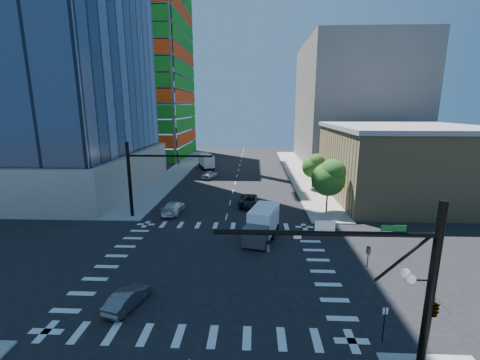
{
  "coord_description": "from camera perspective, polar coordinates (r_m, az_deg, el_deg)",
  "views": [
    {
      "loc": [
        3.31,
        -25.12,
        13.05
      ],
      "look_at": [
        1.84,
        8.0,
        5.55
      ],
      "focal_mm": 24.0,
      "sensor_mm": 36.0,
      "label": 1
    }
  ],
  "objects": [
    {
      "name": "road_markings",
      "position": [
        28.5,
        -4.56,
        -14.53
      ],
      "size": [
        20.0,
        20.0,
        0.01
      ],
      "primitive_type": "cube",
      "color": "silver",
      "rests_on": "ground"
    },
    {
      "name": "sidewalk_ne",
      "position": [
        67.03,
        10.39,
        1.38
      ],
      "size": [
        5.0,
        60.0,
        0.15
      ],
      "primitive_type": "cube",
      "color": "gray",
      "rests_on": "ground"
    },
    {
      "name": "tree_north",
      "position": [
        52.7,
        13.04,
        2.52
      ],
      "size": [
        3.54,
        3.52,
        5.78
      ],
      "color": "#382316",
      "rests_on": "sidewalk_ne"
    },
    {
      "name": "box_truck_near",
      "position": [
        32.65,
        3.82,
        -8.26
      ],
      "size": [
        3.95,
        6.3,
        3.07
      ],
      "rotation": [
        0.0,
        0.0,
        -0.27
      ],
      "color": "black",
      "rests_on": "ground"
    },
    {
      "name": "sidewalk_nw",
      "position": [
        68.26,
        -10.89,
        1.56
      ],
      "size": [
        5.0,
        60.0,
        0.15
      ],
      "primitive_type": "cube",
      "color": "gray",
      "rests_on": "ground"
    },
    {
      "name": "tree_south",
      "position": [
        40.98,
        15.64,
        0.5
      ],
      "size": [
        4.16,
        4.16,
        6.82
      ],
      "color": "#382316",
      "rests_on": "sidewalk_ne"
    },
    {
      "name": "bg_building_ne",
      "position": [
        83.55,
        19.52,
        12.7
      ],
      "size": [
        24.0,
        30.0,
        28.0
      ],
      "primitive_type": "cube",
      "color": "#68645D",
      "rests_on": "ground"
    },
    {
      "name": "construction_building",
      "position": [
        93.03,
        -17.79,
        19.32
      ],
      "size": [
        25.16,
        34.5,
        70.6
      ],
      "color": "slate",
      "rests_on": "ground"
    },
    {
      "name": "car_nb_far",
      "position": [
        43.56,
        1.52,
        -3.7
      ],
      "size": [
        2.39,
        5.18,
        1.44
      ],
      "primitive_type": "imported",
      "rotation": [
        0.0,
        0.0,
        -0.0
      ],
      "color": "black",
      "rests_on": "ground"
    },
    {
      "name": "car_sb_near",
      "position": [
        41.44,
        -11.77,
        -4.8
      ],
      "size": [
        2.27,
        5.19,
        1.48
      ],
      "primitive_type": "imported",
      "rotation": [
        0.0,
        0.0,
        3.1
      ],
      "color": "white",
      "rests_on": "ground"
    },
    {
      "name": "ground",
      "position": [
        28.5,
        -4.56,
        -14.54
      ],
      "size": [
        160.0,
        160.0,
        0.0
      ],
      "primitive_type": "plane",
      "color": "black",
      "rests_on": "ground"
    },
    {
      "name": "box_truck_far",
      "position": [
        70.7,
        -5.99,
        3.16
      ],
      "size": [
        4.3,
        6.31,
        3.05
      ],
      "rotation": [
        0.0,
        0.0,
        3.49
      ],
      "color": "black",
      "rests_on": "ground"
    },
    {
      "name": "car_sb_cross",
      "position": [
        24.01,
        -19.31,
        -19.21
      ],
      "size": [
        2.29,
        4.0,
        1.25
      ],
      "primitive_type": "imported",
      "rotation": [
        0.0,
        0.0,
        2.87
      ],
      "color": "#545358",
      "rests_on": "ground"
    },
    {
      "name": "commercial_building",
      "position": [
        52.44,
        26.98,
        2.88
      ],
      "size": [
        20.5,
        22.5,
        10.6
      ],
      "color": "#8E7C52",
      "rests_on": "ground"
    },
    {
      "name": "no_parking_sign",
      "position": [
        21.23,
        24.27,
        -21.85
      ],
      "size": [
        0.3,
        0.06,
        2.2
      ],
      "color": "black",
      "rests_on": "ground"
    },
    {
      "name": "signal_mast_se",
      "position": [
        17.41,
        28.17,
        -16.39
      ],
      "size": [
        10.51,
        2.48,
        9.0
      ],
      "color": "black",
      "rests_on": "sidewalk_se"
    },
    {
      "name": "signal_mast_nw",
      "position": [
        39.69,
        -17.1,
        1.21
      ],
      "size": [
        10.2,
        0.4,
        9.0
      ],
      "color": "black",
      "rests_on": "sidewalk_nw"
    },
    {
      "name": "car_sb_mid",
      "position": [
        60.53,
        -5.44,
        0.97
      ],
      "size": [
        2.96,
        4.72,
        1.5
      ],
      "primitive_type": "imported",
      "rotation": [
        0.0,
        0.0,
        2.85
      ],
      "color": "#A9ADB1",
      "rests_on": "ground"
    }
  ]
}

